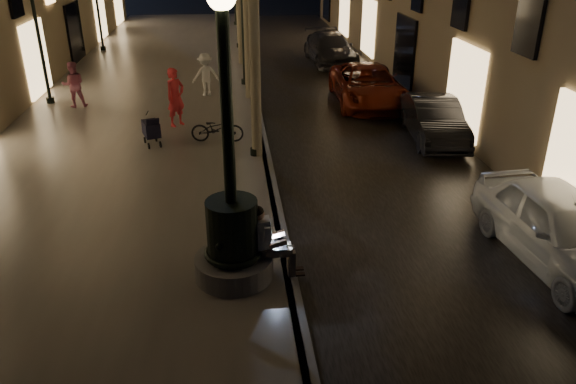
{
  "coord_description": "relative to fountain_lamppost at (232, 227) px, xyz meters",
  "views": [
    {
      "loc": [
        -0.95,
        -6.59,
        5.85
      ],
      "look_at": [
        0.08,
        3.0,
        1.35
      ],
      "focal_mm": 35.0,
      "sensor_mm": 36.0,
      "label": 1
    }
  ],
  "objects": [
    {
      "name": "cobble_lane",
      "position": [
        4.0,
        13.0,
        -1.2
      ],
      "size": [
        6.0,
        45.0,
        0.02
      ],
      "primitive_type": "cube",
      "color": "black",
      "rests_on": "ground"
    },
    {
      "name": "pedestrian_pink",
      "position": [
        -5.34,
        11.39,
        -0.22
      ],
      "size": [
        0.9,
        0.78,
        1.59
      ],
      "primitive_type": "imported",
      "rotation": [
        0.0,
        0.0,
        3.4
      ],
      "color": "#BF6580",
      "rests_on": "promenade"
    },
    {
      "name": "pedestrian_white",
      "position": [
        -0.8,
        12.43,
        -0.22
      ],
      "size": [
        1.14,
        0.86,
        1.57
      ],
      "primitive_type": "imported",
      "rotation": [
        0.0,
        0.0,
        3.44
      ],
      "color": "silver",
      "rests_on": "promenade"
    },
    {
      "name": "fountain_lamppost",
      "position": [
        0.0,
        0.0,
        0.0
      ],
      "size": [
        1.4,
        1.4,
        5.21
      ],
      "color": "#59595B",
      "rests_on": "promenade"
    },
    {
      "name": "bicycle",
      "position": [
        -0.35,
        7.21,
        -0.61
      ],
      "size": [
        1.59,
        0.72,
        0.81
      ],
      "primitive_type": "imported",
      "rotation": [
        0.0,
        0.0,
        1.45
      ],
      "color": "black",
      "rests_on": "promenade"
    },
    {
      "name": "seated_man_laptop",
      "position": [
        0.61,
        0.0,
        -0.29
      ],
      "size": [
        1.01,
        0.34,
        1.38
      ],
      "color": "gray",
      "rests_on": "promenade"
    },
    {
      "name": "car_rear",
      "position": [
        5.0,
        18.49,
        -0.51
      ],
      "size": [
        2.18,
        4.91,
        1.4
      ],
      "primitive_type": "imported",
      "rotation": [
        0.0,
        0.0,
        0.05
      ],
      "color": "#333238",
      "rests_on": "ground"
    },
    {
      "name": "car_front",
      "position": [
        6.2,
        0.15,
        -0.47
      ],
      "size": [
        2.07,
        4.48,
        1.49
      ],
      "primitive_type": "imported",
      "rotation": [
        0.0,
        0.0,
        0.07
      ],
      "color": "#B0B5B8",
      "rests_on": "ground"
    },
    {
      "name": "ground",
      "position": [
        1.0,
        13.0,
        -1.21
      ],
      "size": [
        120.0,
        120.0,
        0.0
      ],
      "primitive_type": "plane",
      "color": "black",
      "rests_on": "ground"
    },
    {
      "name": "lamp_left_b",
      "position": [
        -6.4,
        12.0,
        2.02
      ],
      "size": [
        0.36,
        0.36,
        4.81
      ],
      "color": "black",
      "rests_on": "promenade"
    },
    {
      "name": "car_second",
      "position": [
        6.2,
        7.21,
        -0.56
      ],
      "size": [
        1.75,
        4.04,
        1.29
      ],
      "primitive_type": "imported",
      "rotation": [
        0.0,
        0.0,
        -0.1
      ],
      "color": "black",
      "rests_on": "ground"
    },
    {
      "name": "car_third",
      "position": [
        5.12,
        11.29,
        -0.51
      ],
      "size": [
        2.55,
        5.14,
        1.4
      ],
      "primitive_type": "imported",
      "rotation": [
        0.0,
        0.0,
        -0.04
      ],
      "color": "maroon",
      "rests_on": "ground"
    },
    {
      "name": "lamp_curb_b",
      "position": [
        0.7,
        14.0,
        2.02
      ],
      "size": [
        0.36,
        0.36,
        4.81
      ],
      "color": "black",
      "rests_on": "promenade"
    },
    {
      "name": "curb_strip",
      "position": [
        1.0,
        13.0,
        -1.11
      ],
      "size": [
        0.25,
        45.0,
        0.2
      ],
      "primitive_type": "cube",
      "color": "#59595B",
      "rests_on": "ground"
    },
    {
      "name": "pedestrian_red",
      "position": [
        -1.63,
        8.88,
        -0.09
      ],
      "size": [
        0.79,
        0.78,
        1.84
      ],
      "primitive_type": "imported",
      "rotation": [
        0.0,
        0.0,
        0.77
      ],
      "color": "red",
      "rests_on": "promenade"
    },
    {
      "name": "stroller",
      "position": [
        -2.22,
        7.07,
        -0.51
      ],
      "size": [
        0.61,
        0.98,
        0.99
      ],
      "rotation": [
        0.0,
        0.0,
        0.32
      ],
      "color": "black",
      "rests_on": "promenade"
    },
    {
      "name": "lamp_curb_a",
      "position": [
        0.7,
        6.0,
        2.02
      ],
      "size": [
        0.36,
        0.36,
        4.81
      ],
      "color": "black",
      "rests_on": "promenade"
    },
    {
      "name": "promenade",
      "position": [
        -3.0,
        13.0,
        -1.11
      ],
      "size": [
        8.0,
        45.0,
        0.2
      ],
      "primitive_type": "cube",
      "color": "#625D57",
      "rests_on": "ground"
    }
  ]
}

